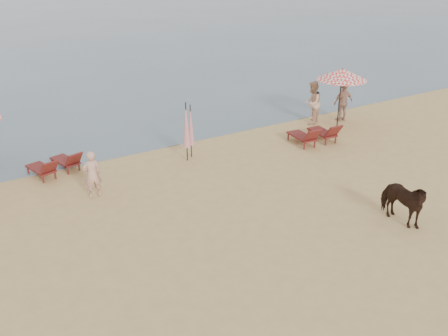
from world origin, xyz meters
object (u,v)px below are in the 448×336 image
Objects in this scene: lounger_cluster_right at (315,134)px; umbrella_closed_right at (191,125)px; umbrella_closed_left at (186,125)px; beachgoer_right_b at (343,102)px; lounger_cluster_left at (56,164)px; beachgoer_right_a at (312,103)px; beachgoer_left at (92,174)px; umbrella_open_right at (342,74)px; cow at (402,201)px.

lounger_cluster_right is 5.28m from umbrella_closed_right.
umbrella_closed_left is at bearing 172.36° from lounger_cluster_right.
beachgoer_right_b is at bearing 3.13° from umbrella_closed_left.
beachgoer_right_b reaches higher than lounger_cluster_right.
lounger_cluster_left is 0.95× the size of beachgoer_right_a.
beachgoer_left reaches higher than lounger_cluster_left.
umbrella_open_right reaches higher than beachgoer_right_a.
beachgoer_left reaches higher than cow.
umbrella_open_right is at bearing -0.45° from umbrella_closed_left.
umbrella_open_right reaches higher than umbrella_closed_right.
umbrella_closed_right reaches higher than cow.
umbrella_closed_left reaches higher than beachgoer_right_a.
umbrella_closed_right is 8.02m from beachgoer_right_b.
lounger_cluster_right is 0.77× the size of umbrella_closed_left.
umbrella_closed_right is at bearing 3.90° from beachgoer_right_b.
cow reaches higher than lounger_cluster_right.
beachgoer_right_b reaches higher than lounger_cluster_left.
umbrella_open_right is at bearing -22.59° from lounger_cluster_left.
cow is 9.56m from beachgoer_left.
cow is 1.05× the size of beachgoer_left.
lounger_cluster_right reaches higher than lounger_cluster_left.
umbrella_closed_right is 1.07× the size of beachgoer_right_a.
umbrella_closed_left is (4.58, -1.32, 1.04)m from lounger_cluster_left.
lounger_cluster_left is 11.38m from beachgoer_right_a.
lounger_cluster_left is 1.05× the size of beachgoer_right_b.
lounger_cluster_left is at bearing 167.15° from umbrella_closed_right.
beachgoer_right_a is at bearing 63.76° from cow.
umbrella_open_right is 1.57× the size of cow.
umbrella_open_right is at bearing 30.34° from lounger_cluster_right.
lounger_cluster_left is 11.70m from cow.
beachgoer_left reaches higher than lounger_cluster_right.
umbrella_open_right is 1.75m from beachgoer_right_b.
umbrella_open_right is at bearing -2.16° from umbrella_closed_right.
umbrella_open_right is 8.63m from cow.
beachgoer_right_a is at bearing 7.21° from umbrella_closed_left.
lounger_cluster_right is at bearing 178.96° from beachgoer_left.
beachgoer_right_b is (12.87, -0.87, 0.51)m from lounger_cluster_left.
lounger_cluster_right is 1.11× the size of beachgoer_left.
lounger_cluster_right is at bearing -148.34° from umbrella_open_right.
beachgoer_right_a is (6.49, 0.64, -0.31)m from umbrella_closed_right.
umbrella_closed_right is 8.16m from cow.
umbrella_open_right is 1.35× the size of beachgoer_right_a.
umbrella_closed_right is 4.48m from beachgoer_left.
umbrella_closed_right reaches higher than beachgoer_right_b.
umbrella_closed_left is at bearing -165.29° from beachgoer_left.
beachgoer_left is at bearing -162.83° from umbrella_closed_right.
beachgoer_right_b is (2.98, 1.59, 0.48)m from lounger_cluster_right.
lounger_cluster_left is at bearing 129.01° from cow.
beachgoer_left is at bearing 9.41° from beachgoer_right_b.
umbrella_closed_left is 1.17× the size of beachgoer_right_a.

